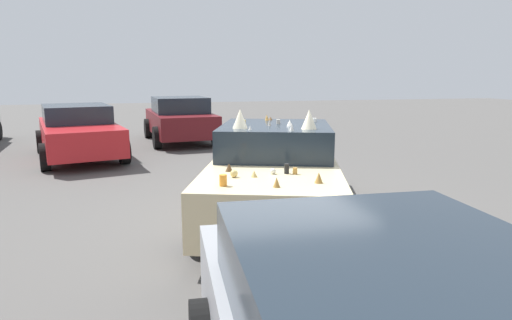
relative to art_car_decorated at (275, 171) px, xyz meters
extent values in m
plane|color=#514F4C|center=(-0.02, 0.01, -0.71)|extent=(60.00, 60.00, 0.00)
cube|color=beige|center=(-0.02, 0.01, -0.10)|extent=(4.89, 3.11, 0.69)
cube|color=#1E2833|center=(0.09, -0.03, 0.48)|extent=(2.25, 2.12, 0.46)
cylinder|color=black|center=(-1.64, -0.42, -0.39)|extent=(0.68, 0.41, 0.64)
cylinder|color=black|center=(-1.08, 1.31, -0.39)|extent=(0.68, 0.41, 0.64)
cylinder|color=black|center=(1.04, -1.30, -0.39)|extent=(0.68, 0.41, 0.64)
cylinder|color=black|center=(1.61, 0.43, -0.39)|extent=(0.68, 0.41, 0.64)
ellipsoid|color=black|center=(-0.67, -0.72, 0.07)|extent=(0.15, 0.07, 0.10)
ellipsoid|color=black|center=(0.13, 0.90, -0.12)|extent=(0.17, 0.07, 0.14)
ellipsoid|color=black|center=(1.00, 0.61, -0.04)|extent=(0.11, 0.05, 0.12)
ellipsoid|color=black|center=(-0.09, 0.97, -0.24)|extent=(0.19, 0.08, 0.15)
ellipsoid|color=black|center=(1.59, 0.42, -0.03)|extent=(0.20, 0.08, 0.10)
ellipsoid|color=black|center=(-0.51, -0.77, -0.24)|extent=(0.12, 0.05, 0.09)
ellipsoid|color=black|center=(-1.32, 1.37, -0.17)|extent=(0.12, 0.06, 0.14)
ellipsoid|color=black|center=(-0.25, 1.02, -0.20)|extent=(0.17, 0.07, 0.11)
ellipsoid|color=black|center=(-1.13, 1.31, -0.27)|extent=(0.10, 0.05, 0.08)
cylinder|color=orange|center=(-1.70, 1.08, 0.31)|extent=(0.12, 0.12, 0.13)
cone|color=#A87A38|center=(-1.89, 0.52, 0.30)|extent=(0.10, 0.10, 0.11)
sphere|color=tan|center=(-1.31, 0.89, 0.29)|extent=(0.09, 0.09, 0.09)
cone|color=#51381E|center=(-0.97, 0.89, 0.30)|extent=(0.13, 0.13, 0.10)
sphere|color=silver|center=(-1.25, 0.38, 0.28)|extent=(0.07, 0.07, 0.07)
cone|color=#A87A38|center=(-1.81, 0.00, 0.31)|extent=(0.12, 0.12, 0.12)
cylinder|color=black|center=(-1.27, 0.21, 0.31)|extent=(0.06, 0.06, 0.12)
cylinder|color=#A87A38|center=(-1.32, 0.12, 0.29)|extent=(0.07, 0.07, 0.08)
cone|color=tan|center=(-1.36, 0.65, 0.29)|extent=(0.10, 0.10, 0.08)
cylinder|color=tan|center=(0.04, 0.49, 0.75)|extent=(0.10, 0.10, 0.09)
cylinder|color=#A87A38|center=(0.59, -0.77, 0.74)|extent=(0.07, 0.07, 0.07)
cone|color=#A87A38|center=(0.76, -0.07, 0.75)|extent=(0.08, 0.08, 0.10)
cone|color=#51381E|center=(0.83, -0.15, 0.73)|extent=(0.09, 0.09, 0.05)
cone|color=silver|center=(-0.71, -0.03, 0.76)|extent=(0.07, 0.07, 0.11)
cone|color=silver|center=(-0.16, -0.17, 0.75)|extent=(0.12, 0.12, 0.10)
cone|color=silver|center=(-0.48, 0.50, 0.74)|extent=(0.05, 0.05, 0.07)
cylinder|color=silver|center=(0.32, -0.75, 0.74)|extent=(0.09, 0.09, 0.06)
cone|color=gray|center=(-0.02, 0.10, 0.75)|extent=(0.05, 0.05, 0.09)
cylinder|color=gray|center=(0.16, -0.09, 0.74)|extent=(0.09, 0.09, 0.07)
cone|color=beige|center=(-0.54, -0.34, 0.84)|extent=(0.22, 0.22, 0.27)
cone|color=beige|center=(-0.24, 0.59, 0.84)|extent=(0.22, 0.22, 0.27)
cube|color=#5B1419|center=(8.28, 0.90, -0.08)|extent=(4.20, 2.20, 0.69)
cube|color=#1E2833|center=(8.15, 0.88, 0.51)|extent=(1.95, 1.82, 0.50)
cylinder|color=black|center=(9.43, 1.94, -0.38)|extent=(0.69, 0.29, 0.67)
cylinder|color=black|center=(9.62, 0.13, -0.38)|extent=(0.69, 0.29, 0.67)
cylinder|color=black|center=(6.94, 1.67, -0.38)|extent=(0.69, 0.29, 0.67)
cylinder|color=black|center=(7.14, -0.14, -0.38)|extent=(0.69, 0.29, 0.67)
cube|color=red|center=(5.91, 3.69, -0.11)|extent=(4.66, 2.74, 0.66)
cube|color=#1E2833|center=(6.14, 3.75, 0.45)|extent=(2.31, 2.03, 0.45)
cylinder|color=black|center=(4.81, 2.50, -0.39)|extent=(0.68, 0.37, 0.64)
cylinder|color=black|center=(4.38, 4.23, -0.39)|extent=(0.68, 0.37, 0.64)
cylinder|color=black|center=(7.44, 3.16, -0.39)|extent=(0.68, 0.37, 0.64)
cylinder|color=black|center=(7.00, 4.88, -0.39)|extent=(0.68, 0.37, 0.64)
cube|color=#1E2833|center=(-4.54, 0.66, 0.40)|extent=(1.99, 1.68, 0.42)
cylinder|color=black|center=(-3.61, -0.27, -0.41)|extent=(0.61, 0.24, 0.60)
camera|label=1|loc=(-6.36, 1.83, 1.45)|focal=30.82mm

